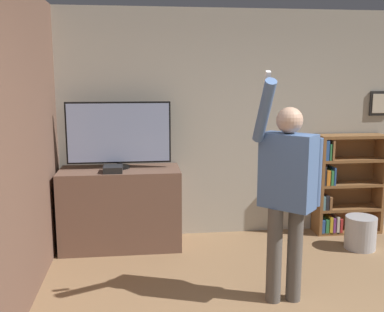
# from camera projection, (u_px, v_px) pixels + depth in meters

# --- Properties ---
(wall_back) EXTENTS (6.28, 0.09, 2.70)m
(wall_back) POSITION_uv_depth(u_px,v_px,m) (239.00, 124.00, 5.43)
(wall_back) COLOR #B2AD9E
(wall_back) RESTS_ON ground_plane
(wall_side_brick) EXTENTS (0.06, 4.45, 2.70)m
(wall_side_brick) POSITION_uv_depth(u_px,v_px,m) (23.00, 146.00, 3.76)
(wall_side_brick) COLOR brown
(wall_side_brick) RESTS_ON ground_plane
(tv_ledge) EXTENTS (1.34, 0.60, 0.90)m
(tv_ledge) POSITION_uv_depth(u_px,v_px,m) (121.00, 208.00, 5.08)
(tv_ledge) COLOR brown
(tv_ledge) RESTS_ON ground_plane
(television) EXTENTS (1.15, 0.22, 0.75)m
(television) POSITION_uv_depth(u_px,v_px,m) (119.00, 134.00, 4.98)
(television) COLOR black
(television) RESTS_ON tv_ledge
(game_console) EXTENTS (0.20, 0.24, 0.07)m
(game_console) POSITION_uv_depth(u_px,v_px,m) (113.00, 169.00, 4.85)
(game_console) COLOR black
(game_console) RESTS_ON tv_ledge
(bookshelf) EXTENTS (0.82, 0.28, 1.22)m
(bookshelf) POSITION_uv_depth(u_px,v_px,m) (343.00, 186.00, 5.54)
(bookshelf) COLOR brown
(bookshelf) RESTS_ON ground_plane
(person) EXTENTS (0.59, 0.55, 1.97)m
(person) POSITION_uv_depth(u_px,v_px,m) (287.00, 186.00, 3.73)
(person) COLOR #56514C
(person) RESTS_ON ground_plane
(waste_bin) EXTENTS (0.34, 0.34, 0.37)m
(waste_bin) POSITION_uv_depth(u_px,v_px,m) (360.00, 233.00, 5.06)
(waste_bin) COLOR #B7B7BC
(waste_bin) RESTS_ON ground_plane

